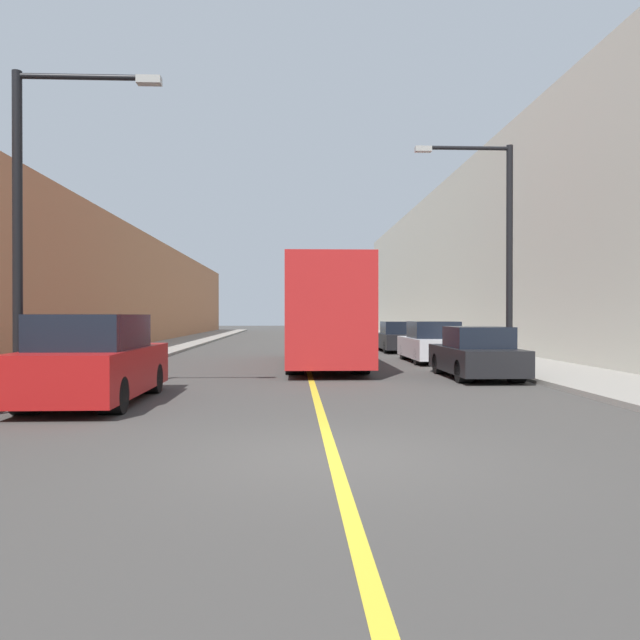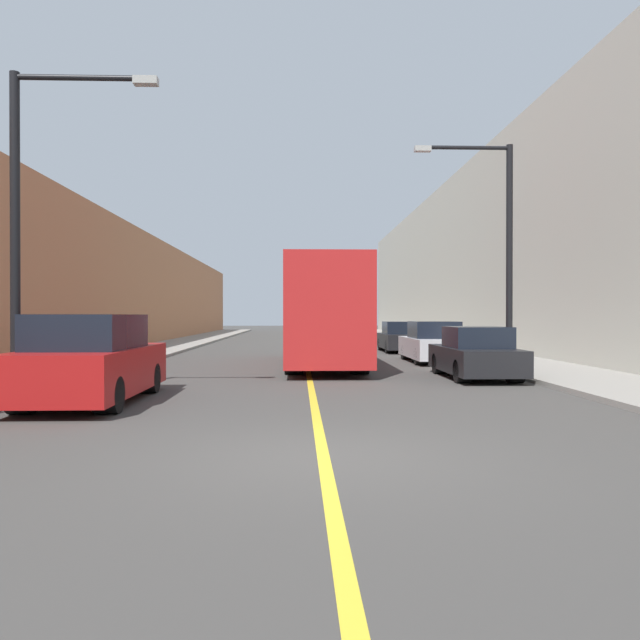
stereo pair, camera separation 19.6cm
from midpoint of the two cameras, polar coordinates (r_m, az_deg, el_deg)
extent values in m
plane|color=#3F3D3A|center=(8.01, 1.04, -12.46)|extent=(200.00, 200.00, 0.00)
cube|color=gray|center=(38.50, -12.66, -2.15)|extent=(3.33, 72.00, 0.12)
cube|color=gray|center=(38.66, 9.86, -2.13)|extent=(3.33, 72.00, 0.12)
cube|color=#B2724C|center=(39.33, -17.93, 2.67)|extent=(4.00, 72.00, 6.68)
cube|color=#B7B2A3|center=(39.68, 15.08, 5.36)|extent=(4.00, 72.00, 10.42)
cube|color=gold|center=(37.84, -1.38, -2.27)|extent=(0.16, 72.00, 0.01)
cube|color=#AD1E1E|center=(22.11, 0.49, 0.80)|extent=(2.54, 10.54, 3.29)
cube|color=black|center=(16.89, 1.26, 2.87)|extent=(2.16, 0.04, 1.48)
cylinder|color=black|center=(18.87, -2.10, -3.56)|extent=(0.56, 0.94, 0.94)
cylinder|color=black|center=(18.97, 3.92, -3.54)|extent=(0.56, 0.94, 0.94)
cylinder|color=black|center=(25.39, -2.07, -2.54)|extent=(0.56, 0.94, 0.94)
cylinder|color=black|center=(25.47, 2.40, -2.53)|extent=(0.56, 0.94, 0.94)
cube|color=maroon|center=(13.59, -19.68, -4.35)|extent=(1.96, 4.86, 0.91)
cube|color=black|center=(13.31, -20.00, -1.00)|extent=(1.73, 2.67, 0.69)
cube|color=black|center=(11.32, -23.38, -4.50)|extent=(1.67, 0.04, 0.41)
cylinder|color=black|center=(12.48, -25.16, -6.27)|extent=(0.43, 0.68, 0.68)
cylinder|color=black|center=(11.96, -18.37, -6.53)|extent=(0.43, 0.68, 0.68)
cylinder|color=black|center=(15.28, -20.70, -5.03)|extent=(0.43, 0.68, 0.68)
cylinder|color=black|center=(14.86, -15.08, -5.17)|extent=(0.43, 0.68, 0.68)
cube|color=black|center=(18.30, 14.28, -3.51)|extent=(1.78, 4.23, 0.69)
cube|color=black|center=(18.07, 14.47, -1.53)|extent=(1.57, 1.90, 0.59)
cube|color=black|center=(16.31, 16.33, -3.57)|extent=(1.51, 0.04, 0.31)
cylinder|color=black|center=(16.87, 13.26, -4.60)|extent=(0.39, 0.62, 0.62)
cylinder|color=black|center=(17.29, 17.71, -4.49)|extent=(0.39, 0.62, 0.62)
cylinder|color=black|center=(19.41, 11.22, -3.94)|extent=(0.39, 0.62, 0.62)
cylinder|color=black|center=(19.77, 15.14, -3.87)|extent=(0.39, 0.62, 0.62)
cube|color=silver|center=(24.17, 10.48, -2.49)|extent=(1.87, 4.57, 0.74)
cube|color=black|center=(23.92, 10.60, -0.88)|extent=(1.65, 2.06, 0.63)
cube|color=black|center=(21.97, 11.75, -2.45)|extent=(1.59, 0.04, 0.33)
cylinder|color=black|center=(22.65, 9.44, -3.31)|extent=(0.41, 0.62, 0.62)
cylinder|color=black|center=(22.98, 13.02, -3.27)|extent=(0.41, 0.62, 0.62)
cylinder|color=black|center=(25.43, 8.17, -2.90)|extent=(0.41, 0.62, 0.62)
cylinder|color=black|center=(25.72, 11.38, -2.87)|extent=(0.41, 0.62, 0.62)
cube|color=black|center=(30.72, 7.50, -1.91)|extent=(1.78, 4.30, 0.70)
cube|color=black|center=(30.48, 7.57, -0.70)|extent=(1.57, 1.94, 0.60)
cube|color=black|center=(28.62, 8.20, -1.83)|extent=(1.52, 0.04, 0.32)
cylinder|color=black|center=(29.30, 6.59, -2.46)|extent=(0.39, 0.62, 0.62)
cylinder|color=black|center=(29.54, 9.26, -2.44)|extent=(0.39, 0.62, 0.62)
cylinder|color=black|center=(31.94, 5.87, -2.22)|extent=(0.39, 0.62, 0.62)
cylinder|color=black|center=(32.16, 8.33, -2.21)|extent=(0.39, 0.62, 0.62)
cylinder|color=black|center=(14.39, -25.75, 7.09)|extent=(0.20, 0.20, 6.68)
cylinder|color=black|center=(14.66, -20.68, 20.01)|extent=(2.68, 0.12, 0.12)
cube|color=#999993|center=(14.29, -15.23, 20.33)|extent=(0.50, 0.24, 0.16)
cylinder|color=black|center=(20.10, 17.19, 5.50)|extent=(0.20, 0.20, 6.89)
cylinder|color=black|center=(20.28, 13.50, 15.07)|extent=(2.68, 0.12, 0.12)
cube|color=#999993|center=(19.96, 9.66, 15.17)|extent=(0.50, 0.24, 0.16)
camera|label=1|loc=(0.10, -89.74, 0.00)|focal=35.00mm
camera|label=2|loc=(0.10, 90.26, 0.00)|focal=35.00mm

